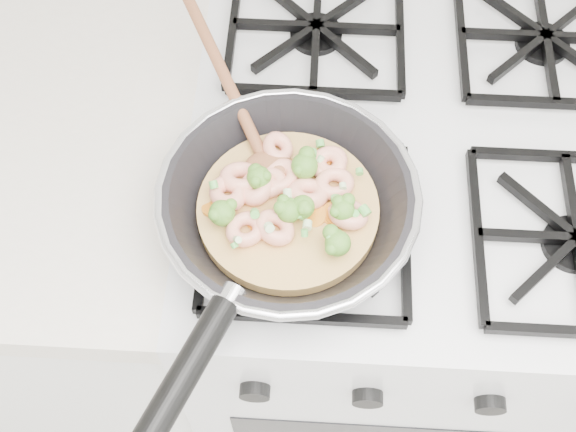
{
  "coord_description": "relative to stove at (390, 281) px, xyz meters",
  "views": [
    {
      "loc": [
        -0.15,
        1.15,
        1.63
      ],
      "look_at": [
        -0.17,
        1.55,
        0.93
      ],
      "focal_mm": 45.61,
      "sensor_mm": 36.0,
      "label": 1
    }
  ],
  "objects": [
    {
      "name": "skillet",
      "position": [
        -0.17,
        -0.15,
        0.5
      ],
      "size": [
        0.31,
        0.59,
        0.1
      ],
      "rotation": [
        0.0,
        0.0,
        -0.19
      ],
      "color": "black",
      "rests_on": "stove"
    },
    {
      "name": "stove",
      "position": [
        0.0,
        0.0,
        0.0
      ],
      "size": [
        0.6,
        0.6,
        0.92
      ],
      "color": "white",
      "rests_on": "ground"
    }
  ]
}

